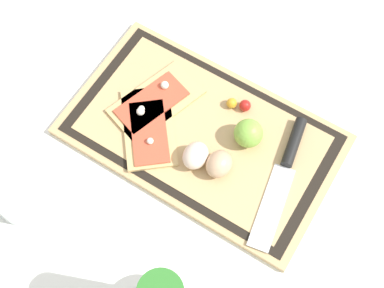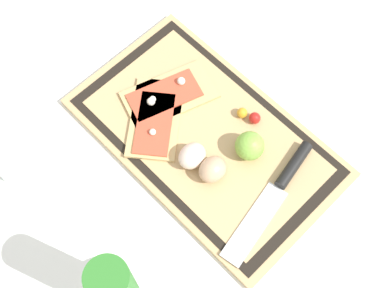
{
  "view_description": "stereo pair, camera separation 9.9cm",
  "coord_description": "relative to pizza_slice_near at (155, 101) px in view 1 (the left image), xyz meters",
  "views": [
    {
      "loc": [
        -0.21,
        0.38,
        0.94
      ],
      "look_at": [
        0.0,
        0.04,
        0.04
      ],
      "focal_mm": 50.0,
      "sensor_mm": 36.0,
      "label": 1
    },
    {
      "loc": [
        -0.29,
        0.32,
        0.94
      ],
      "look_at": [
        0.0,
        0.04,
        0.04
      ],
      "focal_mm": 50.0,
      "sensor_mm": 36.0,
      "label": 2
    }
  ],
  "objects": [
    {
      "name": "cutting_board",
      "position": [
        -0.11,
        0.01,
        -0.01
      ],
      "size": [
        0.51,
        0.3,
        0.02
      ],
      "color": "tan",
      "rests_on": "ground_plane"
    },
    {
      "name": "ground_plane",
      "position": [
        -0.11,
        0.01,
        -0.02
      ],
      "size": [
        6.0,
        6.0,
        0.0
      ],
      "primitive_type": "plane",
      "color": "white"
    },
    {
      "name": "knife",
      "position": [
        -0.28,
        -0.02,
        0.0
      ],
      "size": [
        0.08,
        0.27,
        0.02
      ],
      "color": "silver",
      "rests_on": "cutting_board"
    },
    {
      "name": "pizza_slice_near",
      "position": [
        0.0,
        0.0,
        0.0
      ],
      "size": [
        0.15,
        0.2,
        0.02
      ],
      "color": "tan",
      "rests_on": "cutting_board"
    },
    {
      "name": "egg_brown",
      "position": [
        -0.18,
        0.05,
        0.02
      ],
      "size": [
        0.05,
        0.05,
        0.05
      ],
      "primitive_type": "ellipsoid",
      "color": "tan",
      "rests_on": "cutting_board"
    },
    {
      "name": "pizza_slice_far",
      "position": [
        -0.02,
        0.06,
        0.0
      ],
      "size": [
        0.18,
        0.19,
        0.02
      ],
      "color": "tan",
      "rests_on": "cutting_board"
    },
    {
      "name": "egg_pink",
      "position": [
        -0.13,
        0.06,
        0.02
      ],
      "size": [
        0.05,
        0.05,
        0.05
      ],
      "primitive_type": "ellipsoid",
      "color": "beige",
      "rests_on": "cutting_board"
    },
    {
      "name": "sauce_jar",
      "position": [
        0.1,
        0.3,
        0.02
      ],
      "size": [
        0.08,
        0.08,
        0.09
      ],
      "color": "silver",
      "rests_on": "ground_plane"
    },
    {
      "name": "cherry_tomato_red",
      "position": [
        -0.16,
        -0.08,
        0.01
      ],
      "size": [
        0.02,
        0.02,
        0.02
      ],
      "primitive_type": "sphere",
      "color": "red",
      "rests_on": "cutting_board"
    },
    {
      "name": "lime",
      "position": [
        -0.19,
        -0.03,
        0.02
      ],
      "size": [
        0.05,
        0.05,
        0.05
      ],
      "primitive_type": "sphere",
      "color": "#7FB742",
      "rests_on": "cutting_board"
    },
    {
      "name": "cherry_tomato_yellow",
      "position": [
        -0.13,
        -0.07,
        0.01
      ],
      "size": [
        0.02,
        0.02,
        0.02
      ],
      "primitive_type": "sphere",
      "color": "gold",
      "rests_on": "cutting_board"
    }
  ]
}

